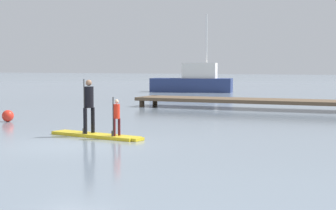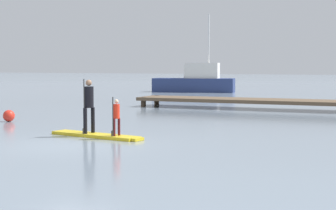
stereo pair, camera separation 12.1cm
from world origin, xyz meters
name	(u,v)px [view 2 (the right image)]	position (x,y,z in m)	size (l,w,h in m)	color
ground_plane	(72,145)	(0.00, 0.00, 0.00)	(240.00, 240.00, 0.00)	gray
paddleboard_near	(97,135)	(-0.29, 1.83, 0.05)	(3.49, 1.23, 0.10)	gold
paddler_adult	(89,103)	(-0.60, 1.88, 1.09)	(0.36, 0.53, 1.75)	black
paddler_child_solo	(116,115)	(0.53, 1.66, 0.74)	(0.23, 0.39, 1.21)	#4C1419
fishing_boat_green_midground	(196,81)	(-8.01, 30.72, 0.93)	(7.10, 3.18, 6.54)	navy
floating_dock	(249,101)	(1.07, 14.80, 0.43)	(12.02, 2.32, 0.53)	brown
mooring_buoy_near	(9,116)	(-6.05, 4.53, 0.24)	(0.48, 0.48, 0.48)	red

